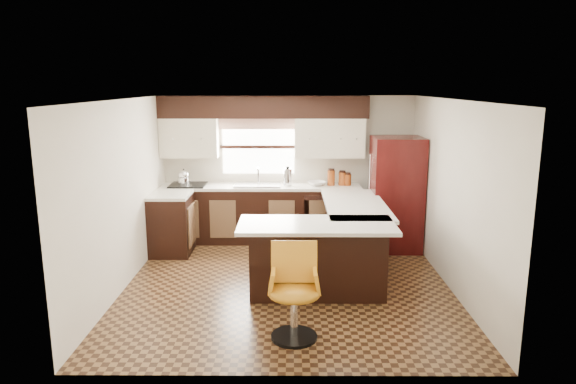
{
  "coord_description": "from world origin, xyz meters",
  "views": [
    {
      "loc": [
        0.04,
        -6.4,
        2.59
      ],
      "look_at": [
        0.01,
        0.45,
        1.14
      ],
      "focal_mm": 32.0,
      "sensor_mm": 36.0,
      "label": 1
    }
  ],
  "objects_px": {
    "peninsula_return": "(317,260)",
    "peninsula_long": "(351,237)",
    "refrigerator": "(396,194)",
    "bar_chair": "(294,294)"
  },
  "relations": [
    {
      "from": "peninsula_return",
      "to": "peninsula_long",
      "type": "bearing_deg",
      "value": 61.7
    },
    {
      "from": "peninsula_long",
      "to": "refrigerator",
      "type": "height_order",
      "value": "refrigerator"
    },
    {
      "from": "refrigerator",
      "to": "bar_chair",
      "type": "relative_size",
      "value": 1.81
    },
    {
      "from": "refrigerator",
      "to": "peninsula_long",
      "type": "bearing_deg",
      "value": -132.78
    },
    {
      "from": "peninsula_return",
      "to": "refrigerator",
      "type": "xyz_separation_m",
      "value": [
        1.32,
        1.84,
        0.44
      ]
    },
    {
      "from": "peninsula_long",
      "to": "bar_chair",
      "type": "xyz_separation_m",
      "value": [
        -0.82,
        -2.12,
        0.04
      ]
    },
    {
      "from": "peninsula_long",
      "to": "peninsula_return",
      "type": "bearing_deg",
      "value": -118.3
    },
    {
      "from": "peninsula_long",
      "to": "bar_chair",
      "type": "bearing_deg",
      "value": -111.11
    },
    {
      "from": "peninsula_long",
      "to": "refrigerator",
      "type": "bearing_deg",
      "value": 47.22
    },
    {
      "from": "refrigerator",
      "to": "peninsula_return",
      "type": "bearing_deg",
      "value": -125.75
    }
  ]
}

